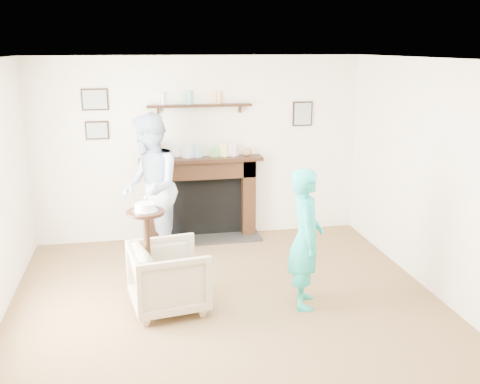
% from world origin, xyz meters
% --- Properties ---
extents(ground, '(5.00, 5.00, 0.00)m').
position_xyz_m(ground, '(0.00, 0.00, 0.00)').
color(ground, brown).
rests_on(ground, ground).
extents(room_shell, '(4.54, 5.02, 2.52)m').
position_xyz_m(room_shell, '(-0.00, 0.69, 1.62)').
color(room_shell, '#F1E4CD').
rests_on(room_shell, ground).
extents(armchair, '(0.85, 0.83, 0.69)m').
position_xyz_m(armchair, '(-0.60, 0.36, 0.00)').
color(armchair, tan).
rests_on(armchair, ground).
extents(man, '(0.74, 0.92, 1.84)m').
position_xyz_m(man, '(-0.71, 1.79, 0.00)').
color(man, silver).
rests_on(man, ground).
extents(woman, '(0.46, 0.60, 1.46)m').
position_xyz_m(woman, '(0.79, 0.18, 0.00)').
color(woman, teal).
rests_on(woman, ground).
extents(pedestal_table, '(0.38, 0.38, 1.20)m').
position_xyz_m(pedestal_table, '(-0.80, 0.40, 0.74)').
color(pedestal_table, black).
rests_on(pedestal_table, ground).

